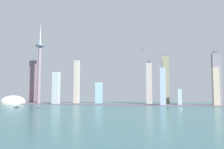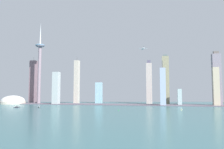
% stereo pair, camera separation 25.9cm
% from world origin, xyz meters
% --- Properties ---
extents(ground_plane, '(6000.00, 6000.00, 0.00)m').
position_xyz_m(ground_plane, '(0.00, 0.00, 0.00)').
color(ground_plane, '#366369').
extents(waterfront_pier, '(891.72, 79.99, 2.02)m').
position_xyz_m(waterfront_pier, '(0.00, 467.32, 1.01)').
color(waterfront_pier, '#5D5461').
rests_on(waterfront_pier, ground).
extents(observation_tower, '(35.22, 35.22, 314.47)m').
position_xyz_m(observation_tower, '(-274.64, 473.07, 156.62)').
color(observation_tower, gray).
rests_on(observation_tower, ground).
extents(stadium_dome, '(89.64, 89.64, 43.11)m').
position_xyz_m(stadium_dome, '(-363.90, 444.61, 8.92)').
color(stadium_dome, beige).
rests_on(stadium_dome, ground).
extents(skyscraper_0, '(19.12, 14.55, 124.13)m').
position_xyz_m(skyscraper_0, '(352.77, 462.85, 62.06)').
color(skyscraper_0, '#BCAD91').
rests_on(skyscraper_0, ground).
extents(skyscraper_1, '(20.58, 17.51, 162.47)m').
position_xyz_m(skyscraper_1, '(139.04, 529.91, 77.74)').
color(skyscraper_1, '#B9ABA5').
rests_on(skyscraper_1, ground).
extents(skyscraper_2, '(24.30, 14.94, 180.38)m').
position_xyz_m(skyscraper_2, '(198.55, 524.55, 88.41)').
color(skyscraper_2, gray).
rests_on(skyscraper_2, ground).
extents(skyscraper_3, '(25.85, 19.38, 90.53)m').
position_xyz_m(skyscraper_3, '(-62.76, 564.59, 42.91)').
color(skyscraper_3, '#8EB9CA').
rests_on(skyscraper_3, ground).
extents(skyscraper_4, '(25.80, 22.53, 191.26)m').
position_xyz_m(skyscraper_4, '(-337.35, 534.16, 87.68)').
color(skyscraper_4, '#755B65').
rests_on(skyscraper_4, ground).
extents(skyscraper_5, '(13.33, 18.05, 54.61)m').
position_xyz_m(skyscraper_5, '(241.56, 482.19, 27.30)').
color(skyscraper_5, '#A0BCBD').
rests_on(skyscraper_5, ground).
extents(skyscraper_6, '(22.46, 22.31, 116.73)m').
position_xyz_m(skyscraper_6, '(-190.74, 445.78, 58.37)').
color(skyscraper_6, '#ACB6B8').
rests_on(skyscraper_6, ground).
extents(skyscraper_7, '(27.71, 20.02, 182.33)m').
position_xyz_m(skyscraper_7, '(365.17, 501.02, 88.33)').
color(skyscraper_7, gray).
rests_on(skyscraper_7, ground).
extents(skyscraper_8, '(17.16, 21.42, 182.27)m').
position_xyz_m(skyscraper_8, '(-137.70, 513.18, 83.54)').
color(skyscraper_8, '#B8AD9E').
rests_on(skyscraper_8, ground).
extents(skyscraper_9, '(18.08, 24.82, 147.85)m').
position_xyz_m(skyscraper_9, '(186.28, 443.27, 61.60)').
color(skyscraper_9, '#9FAFCD').
rests_on(skyscraper_9, ground).
extents(boat_0, '(16.36, 9.01, 3.34)m').
position_xyz_m(boat_0, '(-226.67, 272.07, 1.19)').
color(boat_0, black).
rests_on(boat_0, ground).
extents(boat_1, '(9.90, 8.84, 9.27)m').
position_xyz_m(boat_1, '(-158.13, 274.81, 1.19)').
color(boat_1, black).
rests_on(boat_1, ground).
extents(boat_2, '(4.13, 6.93, 3.74)m').
position_xyz_m(boat_2, '(225.91, 273.68, 1.34)').
color(boat_2, beige).
rests_on(boat_2, ground).
extents(channel_buoy_0, '(1.37, 1.37, 2.99)m').
position_xyz_m(channel_buoy_0, '(77.01, 229.53, 1.50)').
color(channel_buoy_0, green).
rests_on(channel_buoy_0, ground).
extents(airplane, '(29.84, 32.55, 8.70)m').
position_xyz_m(airplane, '(120.68, 480.01, 196.75)').
color(airplane, silver).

